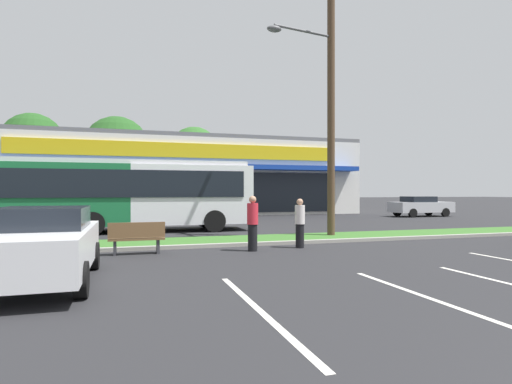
# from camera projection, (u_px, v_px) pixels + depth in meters

# --- Properties ---
(grass_median) EXTENTS (56.00, 2.20, 0.12)m
(grass_median) POSITION_uv_depth(u_px,v_px,m) (270.00, 239.00, 15.58)
(grass_median) COLOR #386B28
(grass_median) RESTS_ON ground_plane
(curb_lip) EXTENTS (56.00, 0.24, 0.12)m
(curb_lip) POSITION_uv_depth(u_px,v_px,m) (282.00, 243.00, 14.41)
(curb_lip) COLOR #99968C
(curb_lip) RESTS_ON ground_plane
(parking_stripe_0) EXTENTS (0.12, 4.80, 0.01)m
(parking_stripe_0) POSITION_uv_depth(u_px,v_px,m) (259.00, 310.00, 6.45)
(parking_stripe_0) COLOR silver
(parking_stripe_0) RESTS_ON ground_plane
(parking_stripe_1) EXTENTS (0.12, 4.80, 0.01)m
(parking_stripe_1) POSITION_uv_depth(u_px,v_px,m) (434.00, 300.00, 7.04)
(parking_stripe_1) COLOR silver
(parking_stripe_1) RESTS_ON ground_plane
(storefront_building) EXTENTS (29.49, 14.66, 6.26)m
(storefront_building) POSITION_uv_depth(u_px,v_px,m) (174.00, 177.00, 36.88)
(storefront_building) COLOR silver
(storefront_building) RESTS_ON ground_plane
(tree_left) EXTENTS (6.20, 6.20, 9.87)m
(tree_left) POSITION_uv_depth(u_px,v_px,m) (33.00, 144.00, 42.40)
(tree_left) COLOR #473323
(tree_left) RESTS_ON ground_plane
(tree_mid_left) EXTENTS (6.40, 6.40, 9.25)m
(tree_mid_left) POSITION_uv_depth(u_px,v_px,m) (117.00, 149.00, 40.91)
(tree_mid_left) COLOR #473323
(tree_mid_left) RESTS_ON ground_plane
(tree_mid) EXTENTS (5.86, 5.86, 9.18)m
(tree_mid) POSITION_uv_depth(u_px,v_px,m) (194.00, 153.00, 46.97)
(tree_mid) COLOR #473323
(tree_mid) RESTS_ON ground_plane
(utility_pole) EXTENTS (3.12, 2.39, 11.11)m
(utility_pole) POSITION_uv_depth(u_px,v_px,m) (328.00, 89.00, 16.44)
(utility_pole) COLOR #4C3826
(utility_pole) RESTS_ON ground_plane
(city_bus) EXTENTS (12.26, 2.75, 3.25)m
(city_bus) POSITION_uv_depth(u_px,v_px,m) (117.00, 193.00, 18.79)
(city_bus) COLOR #196638
(city_bus) RESTS_ON ground_plane
(bus_stop_bench) EXTENTS (1.60, 0.45, 0.95)m
(bus_stop_bench) POSITION_uv_depth(u_px,v_px,m) (137.00, 237.00, 12.13)
(bus_stop_bench) COLOR brown
(bus_stop_bench) RESTS_ON ground_plane
(car_0) EXTENTS (4.62, 1.89, 1.56)m
(car_0) POSITION_uv_depth(u_px,v_px,m) (185.00, 209.00, 25.50)
(car_0) COLOR slate
(car_0) RESTS_ON ground_plane
(car_2) EXTENTS (4.57, 2.00, 1.49)m
(car_2) POSITION_uv_depth(u_px,v_px,m) (420.00, 206.00, 30.84)
(car_2) COLOR #B7B7BC
(car_2) RESTS_ON ground_plane
(car_3) EXTENTS (2.01, 4.52, 1.52)m
(car_3) POSITION_uv_depth(u_px,v_px,m) (41.00, 244.00, 8.25)
(car_3) COLOR silver
(car_3) RESTS_ON ground_plane
(pedestrian_near_bench) EXTENTS (0.32, 0.32, 1.61)m
(pedestrian_near_bench) POSITION_uv_depth(u_px,v_px,m) (300.00, 223.00, 13.59)
(pedestrian_near_bench) COLOR black
(pedestrian_near_bench) RESTS_ON ground_plane
(pedestrian_by_pole) EXTENTS (0.34, 0.34, 1.71)m
(pedestrian_by_pole) POSITION_uv_depth(u_px,v_px,m) (253.00, 223.00, 12.85)
(pedestrian_by_pole) COLOR black
(pedestrian_by_pole) RESTS_ON ground_plane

